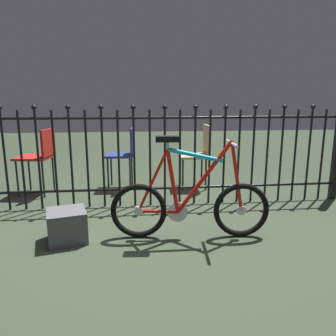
% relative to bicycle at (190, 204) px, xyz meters
% --- Properties ---
extents(ground_plane, '(20.00, 20.00, 0.00)m').
position_rel_bicycle_xyz_m(ground_plane, '(-0.30, 0.21, -0.31)').
color(ground_plane, '#2E3929').
extents(iron_fence, '(4.65, 0.07, 1.22)m').
position_rel_bicycle_xyz_m(iron_fence, '(-0.35, 0.94, 0.30)').
color(iron_fence, black).
rests_on(iron_fence, ground).
extents(bicycle, '(1.41, 0.40, 0.91)m').
position_rel_bicycle_xyz_m(bicycle, '(0.00, 0.00, 0.00)').
color(bicycle, black).
rests_on(bicycle, ground).
extents(chair_tan, '(0.42, 0.41, 0.88)m').
position_rel_bicycle_xyz_m(chair_tan, '(0.42, 1.65, 0.22)').
color(chair_tan, black).
rests_on(chair_tan, ground).
extents(chair_navy, '(0.41, 0.40, 0.85)m').
position_rel_bicycle_xyz_m(chair_navy, '(-0.60, 1.74, 0.21)').
color(chair_navy, black).
rests_on(chair_navy, ground).
extents(chair_red, '(0.47, 0.47, 0.85)m').
position_rel_bicycle_xyz_m(chair_red, '(-1.69, 1.56, 0.23)').
color(chair_red, black).
rests_on(chair_red, ground).
extents(display_crate, '(0.39, 0.39, 0.28)m').
position_rel_bicycle_xyz_m(display_crate, '(-1.08, 0.04, -0.17)').
color(display_crate, '#4C4C51').
rests_on(display_crate, ground).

